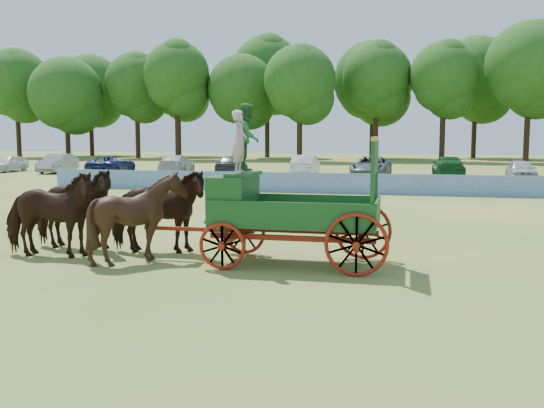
{
  "coord_description": "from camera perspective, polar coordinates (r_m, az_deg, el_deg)",
  "views": [
    {
      "loc": [
        5.65,
        -13.01,
        3.06
      ],
      "look_at": [
        2.29,
        1.76,
        1.3
      ],
      "focal_mm": 40.0,
      "sensor_mm": 36.0,
      "label": 1
    }
  ],
  "objects": [
    {
      "name": "horse_lead_left",
      "position": [
        15.93,
        -20.28,
        -0.91
      ],
      "size": [
        2.66,
        1.4,
        2.17
      ],
      "primitive_type": "imported",
      "rotation": [
        0.0,
        0.0,
        1.66
      ],
      "color": "#331B0E",
      "rests_on": "ground"
    },
    {
      "name": "horse_wheel_right",
      "position": [
        15.75,
        -10.74,
        -0.7
      ],
      "size": [
        2.73,
        1.61,
        2.17
      ],
      "primitive_type": "imported",
      "rotation": [
        0.0,
        0.0,
        1.75
      ],
      "color": "#331B0E",
      "rests_on": "ground"
    },
    {
      "name": "horse_lead_right",
      "position": [
        16.85,
        -18.25,
        -0.44
      ],
      "size": [
        2.59,
        1.21,
        2.17
      ],
      "primitive_type": "imported",
      "rotation": [
        0.0,
        0.0,
        1.55
      ],
      "color": "#331B0E",
      "rests_on": "ground"
    },
    {
      "name": "parked_cars",
      "position": [
        44.24,
        0.6,
        3.62
      ],
      "size": [
        45.1,
        7.15,
        1.59
      ],
      "color": "silver",
      "rests_on": "ground"
    },
    {
      "name": "ground",
      "position": [
        14.51,
        -10.49,
        -5.66
      ],
      "size": [
        160.0,
        160.0,
        0.0
      ],
      "primitive_type": "plane",
      "color": "#A09548",
      "rests_on": "ground"
    },
    {
      "name": "horse_wheel_left",
      "position": [
        14.76,
        -12.44,
        -1.22
      ],
      "size": [
        2.06,
        1.86,
        2.17
      ],
      "primitive_type": "imported",
      "rotation": [
        0.0,
        0.0,
        1.63
      ],
      "color": "#331B0E",
      "rests_on": "ground"
    },
    {
      "name": "farm_dray",
      "position": [
        14.27,
        -0.67,
        0.97
      ],
      "size": [
        6.0,
        2.0,
        3.78
      ],
      "color": "maroon",
      "rests_on": "ground"
    },
    {
      "name": "treeline",
      "position": [
        74.19,
        5.81,
        11.68
      ],
      "size": [
        92.17,
        23.83,
        15.61
      ],
      "color": "#382314",
      "rests_on": "ground"
    },
    {
      "name": "sponsor_banner",
      "position": [
        31.81,
        0.69,
        2.06
      ],
      "size": [
        26.0,
        0.08,
        1.05
      ],
      "primitive_type": "cube",
      "color": "#1F47A8",
      "rests_on": "ground"
    }
  ]
}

